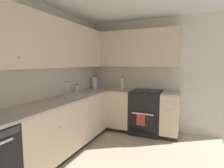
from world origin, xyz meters
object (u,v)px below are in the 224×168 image
Objects in this scene: oven_range at (146,111)px; soap_bottle at (77,89)px; paper_towel_roll at (95,83)px; oil_bottle at (122,83)px.

oven_range is 1.55m from soap_bottle.
oven_range is at bearing -60.29° from soap_bottle.
paper_towel_roll is 0.69m from oil_bottle.
paper_towel_roll is (0.70, -0.02, 0.05)m from soap_bottle.
paper_towel_roll reaches higher than oil_bottle.
oven_range is 0.80m from oil_bottle.
oil_bottle is at bearing 91.91° from oven_range.
paper_towel_roll is (-0.03, 1.24, 0.57)m from oven_range.
oil_bottle is (-0.02, 0.55, 0.58)m from oven_range.
oven_range is 6.02× the size of soap_bottle.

